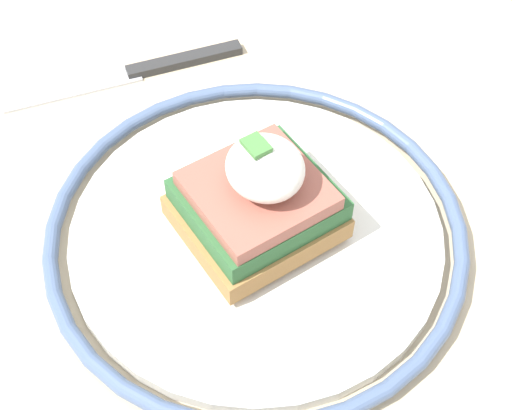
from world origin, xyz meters
name	(u,v)px	position (x,y,z in m)	size (l,w,h in m)	color
dining_table	(340,337)	(0.00, 0.00, 0.60)	(0.88, 0.67, 0.74)	#C6B28E
plate	(256,231)	(0.04, 0.06, 0.74)	(0.27, 0.27, 0.02)	silver
sandwich	(258,199)	(0.04, 0.06, 0.78)	(0.08, 0.09, 0.08)	#9E703D
knife	(144,70)	(0.22, 0.04, 0.74)	(0.06, 0.19, 0.01)	#2D2D2D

